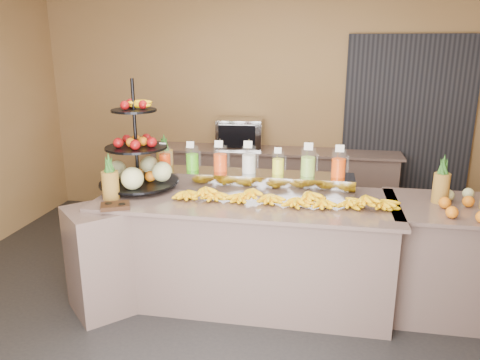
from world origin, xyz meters
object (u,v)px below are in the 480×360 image
(fruit_stand, at_px, (142,162))
(oven_warmer, at_px, (240,134))
(pitcher_tray, at_px, (249,180))
(right_fruit_pile, at_px, (465,200))
(condiment_caddy, at_px, (115,206))
(banana_heap, at_px, (281,196))

(fruit_stand, height_order, oven_warmer, fruit_stand)
(pitcher_tray, height_order, right_fruit_pile, right_fruit_pile)
(fruit_stand, relative_size, oven_warmer, 1.75)
(condiment_caddy, bearing_deg, fruit_stand, 86.58)
(fruit_stand, bearing_deg, condiment_caddy, -87.49)
(banana_heap, xyz_separation_m, fruit_stand, (-1.25, 0.18, 0.18))
(fruit_stand, relative_size, condiment_caddy, 4.36)
(banana_heap, distance_m, right_fruit_pile, 1.43)
(fruit_stand, height_order, condiment_caddy, fruit_stand)
(condiment_caddy, bearing_deg, banana_heap, 15.26)
(pitcher_tray, xyz_separation_m, right_fruit_pile, (1.75, -0.26, 0.00))
(banana_heap, height_order, right_fruit_pile, right_fruit_pile)
(banana_heap, bearing_deg, condiment_caddy, -164.74)
(pitcher_tray, xyz_separation_m, oven_warmer, (-0.39, 1.67, 0.11))
(pitcher_tray, relative_size, fruit_stand, 1.90)
(fruit_stand, bearing_deg, pitcher_tray, 16.75)
(condiment_caddy, distance_m, oven_warmer, 2.45)
(banana_heap, xyz_separation_m, right_fruit_pile, (1.43, 0.10, 0.02))
(banana_heap, distance_m, condiment_caddy, 1.33)
(pitcher_tray, relative_size, condiment_caddy, 8.28)
(pitcher_tray, height_order, condiment_caddy, pitcher_tray)
(fruit_stand, distance_m, right_fruit_pile, 2.68)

